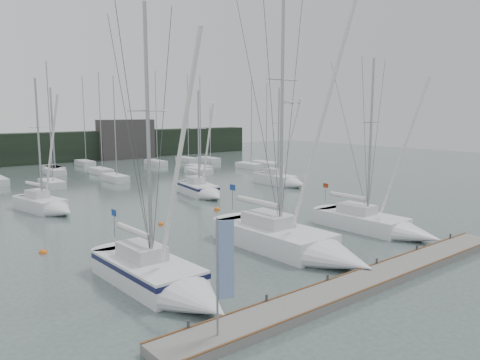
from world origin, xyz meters
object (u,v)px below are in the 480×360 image
(sailboat_mid_b, at_px, (49,206))
(buoy_b, at_px, (217,210))
(buoy_a, at_px, (161,225))
(dock_banner, at_px, (223,266))
(sailboat_near_left, at_px, (167,282))
(sailboat_near_center, at_px, (303,246))
(sailboat_mid_e, at_px, (284,181))
(sailboat_mid_d, at_px, (203,191))
(sailboat_near_right, at_px, (386,227))
(buoy_c, at_px, (43,253))

(sailboat_mid_b, relative_size, buoy_b, 21.42)
(buoy_a, distance_m, dock_banner, 19.39)
(sailboat_near_left, relative_size, sailboat_mid_b, 1.21)
(sailboat_near_center, bearing_deg, sailboat_mid_e, 47.29)
(dock_banner, bearing_deg, sailboat_mid_b, 108.55)
(sailboat_mid_e, xyz_separation_m, buoy_a, (-20.36, -7.53, -0.54))
(buoy_b, xyz_separation_m, dock_banner, (-13.78, -19.21, 3.00))
(sailboat_near_center, distance_m, buoy_a, 12.49)
(sailboat_mid_d, distance_m, buoy_a, 12.00)
(sailboat_near_center, xyz_separation_m, buoy_b, (3.72, 13.71, -0.62))
(sailboat_near_right, bearing_deg, sailboat_mid_d, 93.43)
(buoy_a, bearing_deg, sailboat_near_right, -48.61)
(sailboat_near_left, distance_m, buoy_b, 18.84)
(sailboat_near_right, height_order, sailboat_mid_d, sailboat_near_right)
(sailboat_mid_d, height_order, dock_banner, sailboat_mid_d)
(sailboat_mid_e, height_order, buoy_a, sailboat_mid_e)
(sailboat_mid_d, relative_size, sailboat_mid_e, 0.95)
(sailboat_near_right, relative_size, sailboat_mid_d, 1.16)
(sailboat_near_right, bearing_deg, buoy_a, 130.05)
(buoy_b, distance_m, buoy_c, 15.91)
(sailboat_near_center, distance_m, sailboat_mid_b, 23.26)
(sailboat_near_left, distance_m, sailboat_mid_e, 33.33)
(sailboat_near_left, xyz_separation_m, sailboat_mid_b, (1.27, 21.83, -0.06))
(sailboat_mid_d, bearing_deg, sailboat_near_center, -98.42)
(sailboat_near_left, xyz_separation_m, sailboat_mid_d, (15.73, 19.84, -0.04))
(sailboat_near_left, height_order, dock_banner, sailboat_near_left)
(sailboat_near_left, bearing_deg, sailboat_mid_e, 34.63)
(sailboat_near_left, relative_size, sailboat_near_center, 0.82)
(sailboat_near_right, xyz_separation_m, buoy_b, (-4.46, 13.85, -0.52))
(sailboat_near_right, distance_m, sailboat_mid_b, 27.28)
(sailboat_near_right, height_order, sailboat_mid_b, sailboat_near_right)
(sailboat_near_left, height_order, buoy_b, sailboat_near_left)
(sailboat_near_left, xyz_separation_m, buoy_a, (6.54, 12.15, -0.60))
(buoy_a, bearing_deg, sailboat_mid_b, 118.59)
(sailboat_near_right, distance_m, buoy_b, 14.56)
(sailboat_mid_e, distance_m, dock_banner, 37.56)
(buoy_b, bearing_deg, sailboat_near_center, -105.17)
(sailboat_near_center, height_order, sailboat_mid_e, sailboat_near_center)
(buoy_b, bearing_deg, buoy_c, -167.82)
(sailboat_mid_d, bearing_deg, sailboat_mid_e, 8.88)
(sailboat_near_center, height_order, buoy_b, sailboat_near_center)
(sailboat_near_right, bearing_deg, sailboat_near_left, 178.09)
(sailboat_near_center, xyz_separation_m, dock_banner, (-10.06, -5.49, 2.39))
(sailboat_mid_e, relative_size, buoy_c, 24.54)
(sailboat_near_center, bearing_deg, buoy_b, 74.01)
(sailboat_near_left, distance_m, sailboat_near_right, 17.40)
(sailboat_mid_d, height_order, sailboat_mid_e, sailboat_mid_e)
(buoy_b, height_order, dock_banner, dock_banner)
(sailboat_mid_d, xyz_separation_m, buoy_a, (-9.19, -7.69, -0.56))
(sailboat_near_right, xyz_separation_m, sailboat_mid_b, (-16.13, 22.00, 0.02))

